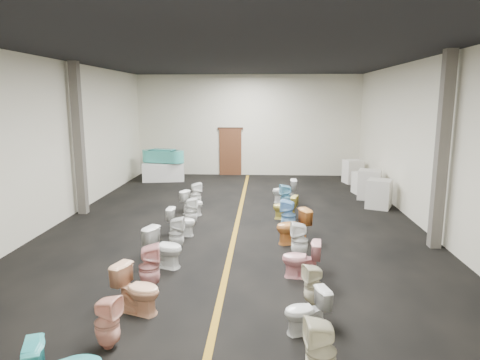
% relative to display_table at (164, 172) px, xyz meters
% --- Properties ---
extents(floor, '(16.00, 16.00, 0.00)m').
position_rel_display_table_xyz_m(floor, '(3.53, -6.37, -0.38)').
color(floor, black).
rests_on(floor, ground).
extents(ceiling, '(16.00, 16.00, 0.00)m').
position_rel_display_table_xyz_m(ceiling, '(3.53, -6.37, 4.12)').
color(ceiling, black).
rests_on(ceiling, ground).
extents(wall_back, '(10.00, 0.00, 10.00)m').
position_rel_display_table_xyz_m(wall_back, '(3.53, 1.63, 1.87)').
color(wall_back, beige).
rests_on(wall_back, ground).
extents(wall_front, '(10.00, 0.00, 10.00)m').
position_rel_display_table_xyz_m(wall_front, '(3.53, -14.37, 1.87)').
color(wall_front, beige).
rests_on(wall_front, ground).
extents(wall_left, '(0.00, 16.00, 16.00)m').
position_rel_display_table_xyz_m(wall_left, '(-1.47, -6.37, 1.87)').
color(wall_left, beige).
rests_on(wall_left, ground).
extents(wall_right, '(0.00, 16.00, 16.00)m').
position_rel_display_table_xyz_m(wall_right, '(8.53, -6.37, 1.87)').
color(wall_right, beige).
rests_on(wall_right, ground).
extents(aisle_stripe, '(0.12, 15.60, 0.01)m').
position_rel_display_table_xyz_m(aisle_stripe, '(3.53, -6.37, -0.38)').
color(aisle_stripe, '#996B16').
rests_on(aisle_stripe, floor).
extents(back_door, '(1.00, 0.10, 2.10)m').
position_rel_display_table_xyz_m(back_door, '(2.73, 1.57, 0.67)').
color(back_door, '#562D19').
rests_on(back_door, floor).
extents(door_frame, '(1.15, 0.08, 0.10)m').
position_rel_display_table_xyz_m(door_frame, '(2.73, 1.58, 1.74)').
color(door_frame, '#331C11').
rests_on(door_frame, back_door).
extents(column_left, '(0.25, 0.25, 4.50)m').
position_rel_display_table_xyz_m(column_left, '(-1.22, -5.37, 1.87)').
color(column_left, '#59544C').
rests_on(column_left, floor).
extents(column_right, '(0.25, 0.25, 4.50)m').
position_rel_display_table_xyz_m(column_right, '(8.28, -7.87, 1.87)').
color(column_right, '#59544C').
rests_on(column_right, floor).
extents(display_table, '(1.84, 1.15, 0.76)m').
position_rel_display_table_xyz_m(display_table, '(0.00, 0.00, 0.00)').
color(display_table, white).
rests_on(display_table, floor).
extents(bathtub, '(1.82, 0.95, 0.55)m').
position_rel_display_table_xyz_m(bathtub, '(-0.00, 0.00, 0.69)').
color(bathtub, '#3FB6AA').
rests_on(bathtub, display_table).
extents(appliance_crate_a, '(0.95, 0.95, 0.92)m').
position_rel_display_table_xyz_m(appliance_crate_a, '(7.93, -4.21, 0.08)').
color(appliance_crate_a, beige).
rests_on(appliance_crate_a, floor).
extents(appliance_crate_b, '(0.93, 0.93, 1.01)m').
position_rel_display_table_xyz_m(appliance_crate_b, '(7.93, -2.95, 0.12)').
color(appliance_crate_b, silver).
rests_on(appliance_crate_b, floor).
extents(appliance_crate_c, '(0.82, 0.82, 0.79)m').
position_rel_display_table_xyz_m(appliance_crate_c, '(7.93, -2.12, 0.01)').
color(appliance_crate_c, silver).
rests_on(appliance_crate_c, floor).
extents(appliance_crate_d, '(0.81, 0.81, 0.96)m').
position_rel_display_table_xyz_m(appliance_crate_d, '(7.93, -0.08, 0.10)').
color(appliance_crate_d, white).
rests_on(appliance_crate_d, floor).
extents(toilet_left_1, '(0.41, 0.40, 0.76)m').
position_rel_display_table_xyz_m(toilet_left_1, '(2.12, -12.38, -0.00)').
color(toilet_left_1, '#FAB39C').
rests_on(toilet_left_1, floor).
extents(toilet_left_2, '(0.89, 0.68, 0.80)m').
position_rel_display_table_xyz_m(toilet_left_2, '(2.24, -11.35, 0.02)').
color(toilet_left_2, '#F1B288').
rests_on(toilet_left_2, floor).
extents(toilet_left_3, '(0.47, 0.47, 0.84)m').
position_rel_display_table_xyz_m(toilet_left_3, '(2.20, -10.47, 0.04)').
color(toilet_left_3, pink).
rests_on(toilet_left_3, floor).
extents(toilet_left_4, '(0.92, 0.71, 0.82)m').
position_rel_display_table_xyz_m(toilet_left_4, '(2.23, -9.41, 0.03)').
color(toilet_left_4, white).
rests_on(toilet_left_4, floor).
extents(toilet_left_5, '(0.37, 0.36, 0.77)m').
position_rel_display_table_xyz_m(toilet_left_5, '(2.27, -8.39, 0.00)').
color(toilet_left_5, silver).
rests_on(toilet_left_5, floor).
extents(toilet_left_6, '(0.73, 0.44, 0.72)m').
position_rel_display_table_xyz_m(toilet_left_6, '(2.19, -7.35, -0.02)').
color(toilet_left_6, white).
rests_on(toilet_left_6, floor).
extents(toilet_left_7, '(0.38, 0.38, 0.77)m').
position_rel_display_table_xyz_m(toilet_left_7, '(2.27, -6.38, 0.00)').
color(toilet_left_7, white).
rests_on(toilet_left_7, floor).
extents(toilet_left_8, '(0.80, 0.64, 0.71)m').
position_rel_display_table_xyz_m(toilet_left_8, '(2.13, -5.33, -0.03)').
color(toilet_left_8, white).
rests_on(toilet_left_8, floor).
extents(toilet_left_9, '(0.46, 0.46, 0.78)m').
position_rel_display_table_xyz_m(toilet_left_9, '(2.08, -4.35, 0.01)').
color(toilet_left_9, white).
rests_on(toilet_left_9, floor).
extents(toilet_right_0, '(0.42, 0.41, 0.84)m').
position_rel_display_table_xyz_m(toilet_right_0, '(4.98, -12.97, 0.04)').
color(toilet_right_0, beige).
rests_on(toilet_right_0, floor).
extents(toilet_right_1, '(0.75, 0.57, 0.68)m').
position_rel_display_table_xyz_m(toilet_right_1, '(4.92, -11.83, -0.04)').
color(toilet_right_1, silver).
rests_on(toilet_right_1, floor).
extents(toilet_right_2, '(0.41, 0.40, 0.71)m').
position_rel_display_table_xyz_m(toilet_right_2, '(5.12, -10.95, -0.02)').
color(toilet_right_2, beige).
rests_on(toilet_right_2, floor).
extents(toilet_right_3, '(0.79, 0.51, 0.75)m').
position_rel_display_table_xyz_m(toilet_right_3, '(5.00, -9.82, -0.00)').
color(toilet_right_3, pink).
rests_on(toilet_right_3, floor).
extents(toilet_right_4, '(0.40, 0.40, 0.82)m').
position_rel_display_table_xyz_m(toilet_right_4, '(5.06, -8.79, 0.03)').
color(toilet_right_4, white).
rests_on(toilet_right_4, floor).
extents(toilet_right_5, '(0.93, 0.73, 0.84)m').
position_rel_display_table_xyz_m(toilet_right_5, '(4.98, -7.80, 0.04)').
color(toilet_right_5, '#CB7934').
rests_on(toilet_right_5, floor).
extents(toilet_right_6, '(0.47, 0.46, 0.85)m').
position_rel_display_table_xyz_m(toilet_right_6, '(4.92, -6.83, 0.04)').
color(toilet_right_6, '#77B1E6').
rests_on(toilet_right_6, floor).
extents(toilet_right_7, '(0.79, 0.59, 0.72)m').
position_rel_display_table_xyz_m(toilet_right_7, '(4.88, -5.72, -0.02)').
color(toilet_right_7, gold).
rests_on(toilet_right_7, floor).
extents(toilet_right_8, '(0.44, 0.43, 0.84)m').
position_rel_display_table_xyz_m(toilet_right_8, '(4.96, -4.75, 0.04)').
color(toilet_right_8, '#75BDDD').
rests_on(toilet_right_8, floor).
extents(toilet_right_9, '(0.81, 0.48, 0.81)m').
position_rel_display_table_xyz_m(toilet_right_9, '(4.96, -3.70, 0.02)').
color(toilet_right_9, white).
rests_on(toilet_right_9, floor).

